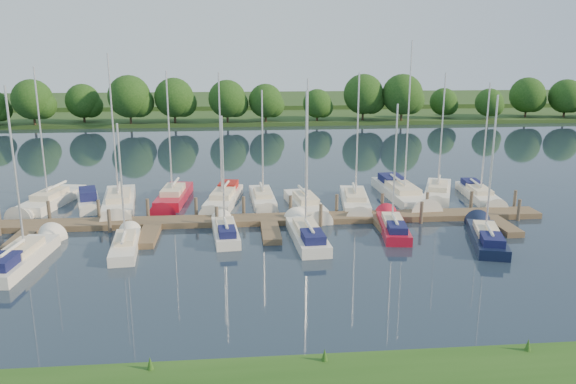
{
  "coord_description": "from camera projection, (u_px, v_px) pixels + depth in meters",
  "views": [
    {
      "loc": [
        -2.1,
        -30.41,
        11.95
      ],
      "look_at": [
        1.42,
        8.0,
        2.2
      ],
      "focal_mm": 35.0,
      "sensor_mm": 36.0,
      "label": 1
    }
  ],
  "objects": [
    {
      "name": "sailboat_s_5",
      "position": [
        486.0,
        238.0,
        35.88
      ],
      "size": [
        3.49,
        7.64,
        9.69
      ],
      "rotation": [
        0.0,
        0.0,
        -0.28
      ],
      "color": "black",
      "rests_on": "ground"
    },
    {
      "name": "distant_hill",
      "position": [
        245.0,
        101.0,
        128.84
      ],
      "size": [
        220.0,
        40.0,
        1.4
      ],
      "primitive_type": "cube",
      "color": "#344C21",
      "rests_on": "ground"
    },
    {
      "name": "dock",
      "position": [
        269.0,
        222.0,
        39.48
      ],
      "size": [
        40.0,
        6.0,
        0.4
      ],
      "color": "brown",
      "rests_on": "ground"
    },
    {
      "name": "sailboat_s_2",
      "position": [
        225.0,
        232.0,
        36.99
      ],
      "size": [
        2.03,
        6.43,
        8.28
      ],
      "rotation": [
        0.0,
        0.0,
        0.1
      ],
      "color": "silver",
      "rests_on": "ground"
    },
    {
      "name": "sailboat_n_10",
      "position": [
        479.0,
        195.0,
        46.56
      ],
      "size": [
        2.43,
        7.83,
        9.85
      ],
      "rotation": [
        0.0,
        0.0,
        3.05
      ],
      "color": "silver",
      "rests_on": "ground"
    },
    {
      "name": "sailboat_n_0",
      "position": [
        50.0,
        202.0,
        44.36
      ],
      "size": [
        3.5,
        8.87,
        11.24
      ],
      "rotation": [
        0.0,
        0.0,
        2.94
      ],
      "color": "silver",
      "rests_on": "ground"
    },
    {
      "name": "sailboat_s_4",
      "position": [
        393.0,
        227.0,
        38.05
      ],
      "size": [
        2.45,
        7.03,
        8.93
      ],
      "rotation": [
        0.0,
        0.0,
        -0.14
      ],
      "color": "#AA0F24",
      "rests_on": "ground"
    },
    {
      "name": "sailboat_n_6",
      "position": [
        306.0,
        206.0,
        43.27
      ],
      "size": [
        2.72,
        8.17,
        10.42
      ],
      "rotation": [
        0.0,
        0.0,
        3.26
      ],
      "color": "silver",
      "rests_on": "ground"
    },
    {
      "name": "sailboat_n_2",
      "position": [
        119.0,
        204.0,
        43.85
      ],
      "size": [
        3.48,
        9.75,
        12.22
      ],
      "rotation": [
        0.0,
        0.0,
        3.29
      ],
      "color": "silver",
      "rests_on": "ground"
    },
    {
      "name": "motorboat",
      "position": [
        89.0,
        202.0,
        44.2
      ],
      "size": [
        2.82,
        5.52,
        1.69
      ],
      "rotation": [
        0.0,
        0.0,
        3.43
      ],
      "color": "silver",
      "rests_on": "ground"
    },
    {
      "name": "sailboat_n_5",
      "position": [
        263.0,
        199.0,
        45.31
      ],
      "size": [
        2.02,
        7.36,
        9.35
      ],
      "rotation": [
        0.0,
        0.0,
        3.19
      ],
      "color": "silver",
      "rests_on": "ground"
    },
    {
      "name": "sailboat_n_3",
      "position": [
        173.0,
        199.0,
        45.48
      ],
      "size": [
        2.56,
        8.51,
        10.92
      ],
      "rotation": [
        0.0,
        0.0,
        3.06
      ],
      "color": "#AA0F24",
      "rests_on": "ground"
    },
    {
      "name": "treeline",
      "position": [
        231.0,
        101.0,
        90.58
      ],
      "size": [
        147.88,
        10.02,
        8.26
      ],
      "color": "#38281C",
      "rests_on": "ground"
    },
    {
      "name": "sailboat_n_4",
      "position": [
        223.0,
        200.0,
        44.91
      ],
      "size": [
        3.18,
        8.55,
        10.8
      ],
      "rotation": [
        0.0,
        0.0,
        2.97
      ],
      "color": "silver",
      "rests_on": "ground"
    },
    {
      "name": "sailboat_s_1",
      "position": [
        126.0,
        246.0,
        34.54
      ],
      "size": [
        1.98,
        6.32,
        8.14
      ],
      "rotation": [
        0.0,
        0.0,
        0.09
      ],
      "color": "silver",
      "rests_on": "ground"
    },
    {
      "name": "sailboat_n_9",
      "position": [
        438.0,
        193.0,
        47.24
      ],
      "size": [
        4.49,
        8.26,
        10.64
      ],
      "rotation": [
        0.0,
        0.0,
        2.76
      ],
      "color": "silver",
      "rests_on": "ground"
    },
    {
      "name": "sailboat_s_3",
      "position": [
        307.0,
        235.0,
        36.31
      ],
      "size": [
        2.22,
        7.81,
        9.98
      ],
      "rotation": [
        0.0,
        0.0,
        0.06
      ],
      "color": "silver",
      "rests_on": "ground"
    },
    {
      "name": "mooring_pilings",
      "position": [
        268.0,
        212.0,
        40.47
      ],
      "size": [
        38.24,
        2.84,
        2.0
      ],
      "color": "#473D33",
      "rests_on": "ground"
    },
    {
      "name": "sailboat_n_7",
      "position": [
        355.0,
        202.0,
        44.39
      ],
      "size": [
        2.92,
        8.55,
        10.73
      ],
      "rotation": [
        0.0,
        0.0,
        3.01
      ],
      "color": "silver",
      "rests_on": "ground"
    },
    {
      "name": "sailboat_s_0",
      "position": [
        22.0,
        258.0,
        32.31
      ],
      "size": [
        2.51,
        8.28,
        10.54
      ],
      "rotation": [
        0.0,
        0.0,
        -0.08
      ],
      "color": "silver",
      "rests_on": "ground"
    },
    {
      "name": "ground",
      "position": [
        276.0,
        263.0,
        32.47
      ],
      "size": [
        260.0,
        260.0,
        0.0
      ],
      "primitive_type": "plane",
      "color": "#1A2634",
      "rests_on": "ground"
    },
    {
      "name": "far_shore",
      "position": [
        248.0,
        115.0,
        104.81
      ],
      "size": [
        180.0,
        30.0,
        0.6
      ],
      "primitive_type": "cube",
      "color": "#204119",
      "rests_on": "ground"
    },
    {
      "name": "sailboat_n_8",
      "position": [
        402.0,
        194.0,
        46.61
      ],
      "size": [
        2.89,
        10.5,
        13.2
      ],
      "rotation": [
        0.0,
        0.0,
        3.19
      ],
      "color": "silver",
      "rests_on": "ground"
    }
  ]
}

